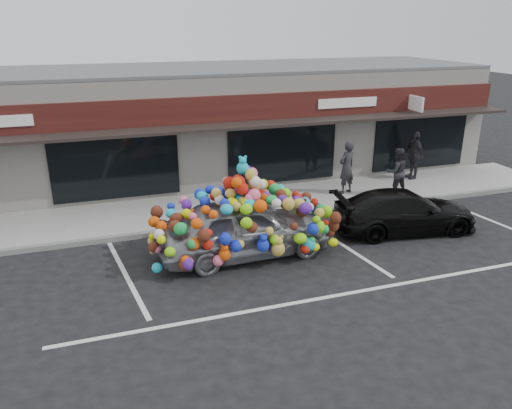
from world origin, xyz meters
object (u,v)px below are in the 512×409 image
object	(u,v)px
toy_car	(244,221)
pedestrian_b	(396,172)
black_sedan	(404,211)
pedestrian_a	(347,167)
pedestrian_c	(414,155)

from	to	relation	value
toy_car	pedestrian_b	size ratio (longest dim) A/B	2.95
pedestrian_b	black_sedan	bearing A→B (deg)	64.95
toy_car	pedestrian_b	xyz separation A→B (m)	(6.46, 2.68, 0.02)
pedestrian_a	pedestrian_c	xyz separation A→B (m)	(3.35, 0.79, -0.01)
black_sedan	pedestrian_a	xyz separation A→B (m)	(-0.19, 3.36, 0.47)
toy_car	pedestrian_c	world-z (taller)	toy_car
black_sedan	pedestrian_c	distance (m)	5.24
pedestrian_b	pedestrian_c	size ratio (longest dim) A/B	0.91
toy_car	pedestrian_b	distance (m)	7.00
black_sedan	pedestrian_b	xyz separation A→B (m)	(1.39, 2.61, 0.37)
toy_car	pedestrian_c	size ratio (longest dim) A/B	2.68
pedestrian_c	pedestrian_a	bearing A→B (deg)	-74.61
pedestrian_b	pedestrian_c	bearing A→B (deg)	-136.31
black_sedan	pedestrian_c	xyz separation A→B (m)	(3.17, 4.15, 0.46)
pedestrian_a	pedestrian_b	xyz separation A→B (m)	(1.57, -0.74, -0.09)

